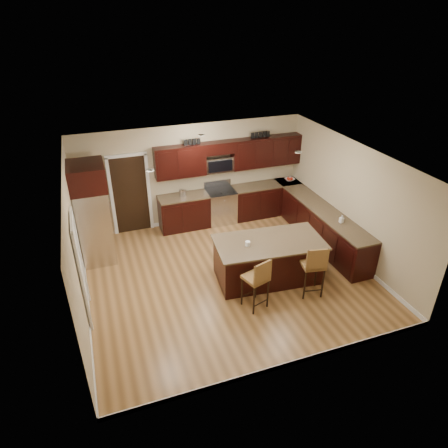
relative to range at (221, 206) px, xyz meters
name	(u,v)px	position (x,y,z in m)	size (l,w,h in m)	color
floor	(228,275)	(-0.68, -2.45, -0.47)	(6.00, 6.00, 0.00)	olive
ceiling	(229,160)	(-0.68, -2.45, 2.23)	(6.00, 6.00, 0.00)	silver
wall_back	(192,175)	(-0.68, 0.30, 0.88)	(6.00, 6.00, 0.00)	tan
wall_left	(76,248)	(-3.68, -2.45, 0.88)	(5.50, 5.50, 0.00)	tan
wall_right	(351,201)	(2.32, -2.45, 0.88)	(5.50, 5.50, 0.00)	tan
base_cabinets	(277,215)	(1.22, -1.01, -0.01)	(4.02, 3.96, 0.92)	black
upper_cabinets	(232,155)	(0.36, 0.13, 1.37)	(4.00, 0.33, 0.80)	black
range	(221,206)	(0.00, 0.00, 0.00)	(0.76, 0.64, 1.11)	silver
microwave	(218,164)	(0.00, 0.15, 1.15)	(0.76, 0.31, 0.40)	silver
doorway	(131,195)	(-2.33, 0.28, 0.56)	(0.85, 0.03, 2.06)	black
pantry_door	(81,271)	(-3.66, -2.75, 0.55)	(0.03, 0.80, 2.04)	white
letter_decor	(227,138)	(0.22, 0.13, 1.82)	(2.20, 0.03, 0.15)	black
island	(268,261)	(0.12, -2.81, -0.04)	(2.39, 1.41, 0.92)	black
stool_left	(258,278)	(-0.51, -3.65, 0.23)	(0.53, 0.53, 1.13)	olive
stool_right	(314,265)	(0.70, -3.66, 0.26)	(0.52, 0.52, 1.18)	olive
refrigerator	(93,212)	(-3.30, -0.77, 0.74)	(0.79, 0.95, 2.35)	silver
floor_mat	(243,242)	(0.16, -1.26, -0.47)	(0.88, 0.59, 0.01)	brown
fruit_bowl	(290,180)	(2.07, 0.00, 0.48)	(0.27, 0.27, 0.07)	silver
soap_bottle	(342,219)	(2.02, -2.60, 0.54)	(0.08, 0.08, 0.18)	#B2B2B2
canister_tall	(181,193)	(-1.07, 0.00, 0.54)	(0.12, 0.12, 0.19)	silver
canister_short	(184,193)	(-1.00, 0.00, 0.53)	(0.11, 0.11, 0.17)	silver
island_jar	(248,244)	(-0.38, -2.81, 0.50)	(0.10, 0.10, 0.10)	white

